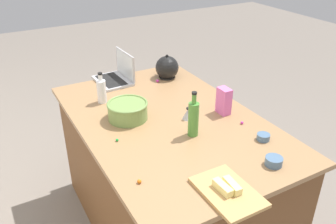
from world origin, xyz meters
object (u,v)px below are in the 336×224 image
object	(u,v)px
laptop	(117,75)
kitchen_timer	(188,114)
kettle	(167,68)
cutting_board	(228,192)
bottle_olive	(193,118)
ramekin_small	(274,161)
bottle_vinegar	(102,91)
butter_stick_right	(223,187)
butter_stick_left	(232,186)
mixing_bowl_large	(128,110)
candy_bag	(224,101)
ramekin_medium	(263,137)

from	to	relation	value
laptop	kitchen_timer	world-z (taller)	laptop
kettle	cutting_board	world-z (taller)	kettle
bottle_olive	ramekin_small	distance (m)	0.49
bottle_olive	kitchen_timer	distance (m)	0.20
bottle_vinegar	kitchen_timer	world-z (taller)	bottle_vinegar
kitchen_timer	kettle	bearing A→B (deg)	-17.82
butter_stick_right	ramekin_small	xyz separation A→B (m)	(0.05, -0.35, -0.01)
cutting_board	kitchen_timer	world-z (taller)	kitchen_timer
laptop	bottle_vinegar	distance (m)	0.36
butter_stick_left	bottle_olive	bearing A→B (deg)	-12.44
cutting_board	ramekin_small	size ratio (longest dim) A/B	3.73
mixing_bowl_large	cutting_board	world-z (taller)	mixing_bowl_large
mixing_bowl_large	ramekin_small	world-z (taller)	mixing_bowl_large
laptop	butter_stick_right	xyz separation A→B (m)	(-1.42, 0.07, -0.01)
candy_bag	bottle_olive	bearing A→B (deg)	112.47
butter_stick_left	ramekin_medium	world-z (taller)	butter_stick_left
butter_stick_left	ramekin_small	xyz separation A→B (m)	(0.06, -0.31, -0.01)
laptop	bottle_vinegar	bearing A→B (deg)	142.64
ramekin_small	kitchen_timer	size ratio (longest dim) A/B	1.14
cutting_board	butter_stick_left	xyz separation A→B (m)	(0.00, -0.02, 0.03)
butter_stick_right	bottle_olive	bearing A→B (deg)	-17.64
butter_stick_left	ramekin_medium	xyz separation A→B (m)	(0.26, -0.42, -0.02)
ramekin_small	ramekin_medium	distance (m)	0.23
bottle_vinegar	ramekin_small	bearing A→B (deg)	-154.82
bottle_olive	ramekin_small	size ratio (longest dim) A/B	3.08
ramekin_small	kitchen_timer	world-z (taller)	kitchen_timer
bottle_olive	ramekin_small	bearing A→B (deg)	-155.44
kitchen_timer	candy_bag	xyz separation A→B (m)	(-0.04, -0.23, 0.05)
bottle_vinegar	kettle	world-z (taller)	bottle_vinegar
mixing_bowl_large	kitchen_timer	world-z (taller)	mixing_bowl_large
ramekin_small	candy_bag	world-z (taller)	candy_bag
laptop	ramekin_medium	bearing A→B (deg)	-160.95
laptop	ramekin_medium	xyz separation A→B (m)	(-1.17, -0.40, -0.03)
candy_bag	kitchen_timer	bearing A→B (deg)	79.49
ramekin_medium	butter_stick_right	bearing A→B (deg)	117.98
cutting_board	ramekin_medium	xyz separation A→B (m)	(0.26, -0.45, 0.01)
mixing_bowl_large	laptop	bearing A→B (deg)	-15.40
butter_stick_left	ramekin_medium	distance (m)	0.50
mixing_bowl_large	ramekin_medium	world-z (taller)	mixing_bowl_large
mixing_bowl_large	candy_bag	xyz separation A→B (m)	(-0.23, -0.56, 0.03)
bottle_olive	kitchen_timer	xyz separation A→B (m)	(0.17, -0.07, -0.07)
kettle	cutting_board	bearing A→B (deg)	162.54
kettle	ramekin_medium	size ratio (longest dim) A/B	2.95
mixing_bowl_large	candy_bag	world-z (taller)	candy_bag
cutting_board	butter_stick_left	bearing A→B (deg)	-87.11
laptop	ramekin_medium	distance (m)	1.24
ramekin_small	butter_stick_right	bearing A→B (deg)	97.76
kettle	mixing_bowl_large	bearing A→B (deg)	130.90
kettle	candy_bag	bearing A→B (deg)	-177.54
ramekin_small	ramekin_medium	world-z (taller)	ramekin_small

